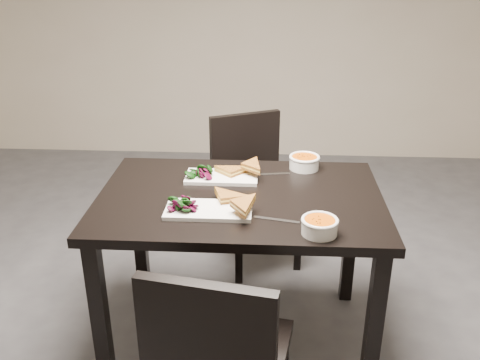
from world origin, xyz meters
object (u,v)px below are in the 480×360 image
(chair_far, at_px, (252,180))
(chair_near, at_px, (218,358))
(table, at_px, (240,216))
(plate_near, at_px, (209,210))
(soup_bowl_far, at_px, (304,161))
(plate_far, at_px, (222,177))
(soup_bowl_near, at_px, (320,225))

(chair_far, bearing_deg, chair_near, -116.78)
(table, relative_size, plate_near, 3.52)
(plate_near, height_order, soup_bowl_far, soup_bowl_far)
(chair_near, bearing_deg, soup_bowl_far, 82.16)
(chair_near, bearing_deg, chair_far, 97.73)
(chair_far, distance_m, plate_far, 0.66)
(chair_far, relative_size, soup_bowl_far, 5.89)
(table, xyz_separation_m, soup_bowl_near, (0.31, -0.31, 0.13))
(chair_far, bearing_deg, plate_near, -123.05)
(chair_far, distance_m, plate_near, 0.97)
(soup_bowl_far, bearing_deg, plate_near, -130.30)
(soup_bowl_near, distance_m, plate_far, 0.62)
(chair_near, distance_m, soup_bowl_near, 0.58)
(chair_near, bearing_deg, plate_far, 104.10)
(plate_near, xyz_separation_m, soup_bowl_near, (0.42, -0.15, 0.03))
(chair_far, distance_m, soup_bowl_near, 1.14)
(table, height_order, soup_bowl_far, soup_bowl_far)
(soup_bowl_near, bearing_deg, plate_far, 130.02)
(soup_bowl_near, relative_size, plate_far, 0.42)
(chair_far, bearing_deg, plate_far, -125.72)
(table, relative_size, chair_near, 1.41)
(soup_bowl_far, bearing_deg, plate_far, -159.40)
(chair_near, relative_size, chair_far, 1.00)
(plate_near, bearing_deg, table, 54.76)
(plate_far, distance_m, soup_bowl_far, 0.41)
(plate_far, relative_size, soup_bowl_far, 2.24)
(plate_far, bearing_deg, chair_far, 78.66)
(chair_near, bearing_deg, plate_near, 109.01)
(plate_near, bearing_deg, plate_far, 86.22)
(plate_far, bearing_deg, chair_near, -86.04)
(table, distance_m, soup_bowl_near, 0.46)
(plate_far, xyz_separation_m, soup_bowl_far, (0.38, 0.14, 0.03))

